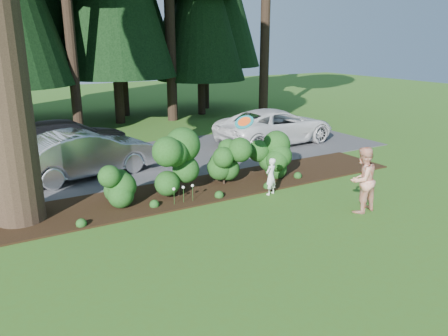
% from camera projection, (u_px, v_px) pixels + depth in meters
% --- Properties ---
extents(ground, '(80.00, 80.00, 0.00)m').
position_uv_depth(ground, '(234.00, 231.00, 11.08)').
color(ground, '#385D1A').
rests_on(ground, ground).
extents(mulch_bed, '(16.00, 2.50, 0.05)m').
position_uv_depth(mulch_bed, '(181.00, 193.00, 13.78)').
color(mulch_bed, black).
rests_on(mulch_bed, ground).
extents(driveway, '(22.00, 6.00, 0.03)m').
position_uv_depth(driveway, '(136.00, 162.00, 17.31)').
color(driveway, '#38383A').
rests_on(driveway, ground).
extents(shrub_row, '(6.53, 1.60, 1.61)m').
position_uv_depth(shrub_row, '(204.00, 167.00, 13.83)').
color(shrub_row, '#1C4214').
rests_on(shrub_row, ground).
extents(lily_cluster, '(0.69, 0.09, 0.57)m').
position_uv_depth(lily_cluster, '(183.00, 188.00, 12.79)').
color(lily_cluster, '#1C4214').
rests_on(lily_cluster, ground).
extents(car_silver_wagon, '(5.16, 2.59, 1.62)m').
position_uv_depth(car_silver_wagon, '(86.00, 154.00, 15.26)').
color(car_silver_wagon, '#B3B3B8').
rests_on(car_silver_wagon, driveway).
extents(car_white_suv, '(5.90, 3.01, 1.60)m').
position_uv_depth(car_white_suv, '(276.00, 126.00, 20.11)').
color(car_white_suv, silver).
rests_on(car_white_suv, driveway).
extents(car_dark_suv, '(5.30, 2.54, 1.49)m').
position_uv_depth(car_dark_suv, '(68.00, 138.00, 17.99)').
color(car_dark_suv, black).
rests_on(car_dark_suv, driveway).
extents(child, '(0.50, 0.40, 1.18)m').
position_uv_depth(child, '(271.00, 176.00, 13.57)').
color(child, white).
rests_on(child, ground).
extents(adult, '(0.99, 0.81, 1.88)m').
position_uv_depth(adult, '(362.00, 180.00, 12.11)').
color(adult, '#D54A1C').
rests_on(adult, ground).
extents(frisbee, '(0.56, 0.55, 0.42)m').
position_uv_depth(frisbee, '(244.00, 122.00, 12.54)').
color(frisbee, '#17797F').
rests_on(frisbee, ground).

